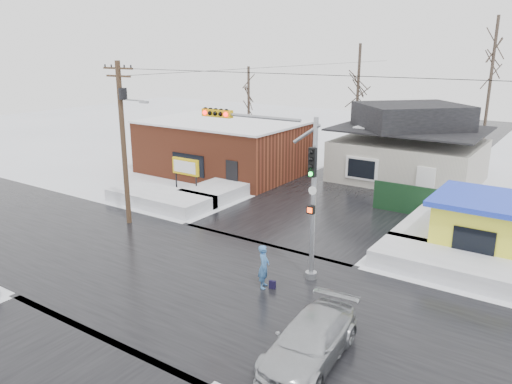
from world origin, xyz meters
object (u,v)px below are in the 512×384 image
Objects in this scene: pedestrian at (264,267)px; marquee_sign at (186,168)px; traffic_signal at (281,172)px; utility_pole at (124,134)px; car at (310,341)px; kiosk at (483,225)px.

marquee_sign is at bearing 34.24° from pedestrian.
utility_pole reaches higher than traffic_signal.
marquee_sign is 0.53× the size of car.
kiosk is at bearing 20.44° from utility_pole.
kiosk is 12.58m from car.
kiosk reaches higher than pedestrian.
traffic_signal is 4.06m from pedestrian.
kiosk is 11.13m from pedestrian.
traffic_signal is 7.80m from car.
kiosk is 2.47× the size of pedestrian.
traffic_signal reaches higher than car.
car is (14.69, -5.76, -4.42)m from utility_pole.
utility_pole is at bearing 57.18° from pedestrian.
traffic_signal is 2.75× the size of marquee_sign.
kiosk is at bearing -57.66° from pedestrian.
utility_pole is (-10.36, 0.53, 0.57)m from traffic_signal.
pedestrian reaches higher than car.
car is (4.33, -5.22, -3.84)m from traffic_signal.
kiosk is at bearing 1.55° from marquee_sign.
pedestrian is at bearing -79.60° from traffic_signal.
pedestrian is at bearing -12.42° from utility_pole.
traffic_signal is 10.43m from kiosk.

